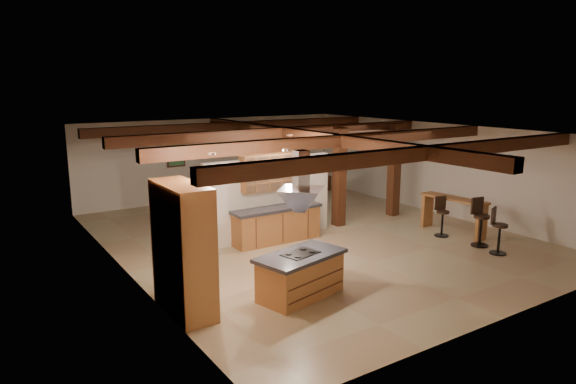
# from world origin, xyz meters

# --- Properties ---
(ground) EXTENTS (12.00, 12.00, 0.00)m
(ground) POSITION_xyz_m (0.00, 0.00, 0.00)
(ground) COLOR tan
(ground) RESTS_ON ground
(room_walls) EXTENTS (12.00, 12.00, 12.00)m
(room_walls) POSITION_xyz_m (0.00, 0.00, 1.78)
(room_walls) COLOR silver
(room_walls) RESTS_ON ground
(ceiling_beams) EXTENTS (10.00, 12.00, 0.28)m
(ceiling_beams) POSITION_xyz_m (0.00, 0.00, 2.76)
(ceiling_beams) COLOR #421B10
(ceiling_beams) RESTS_ON room_walls
(timber_posts) EXTENTS (2.50, 0.30, 2.90)m
(timber_posts) POSITION_xyz_m (2.50, 0.50, 1.76)
(timber_posts) COLOR #421B10
(timber_posts) RESTS_ON ground
(partition_wall) EXTENTS (3.80, 0.18, 2.20)m
(partition_wall) POSITION_xyz_m (-1.00, 0.50, 1.10)
(partition_wall) COLOR silver
(partition_wall) RESTS_ON ground
(pantry_cabinet) EXTENTS (0.67, 1.60, 2.40)m
(pantry_cabinet) POSITION_xyz_m (-4.67, -2.60, 1.20)
(pantry_cabinet) COLOR #A15D34
(pantry_cabinet) RESTS_ON ground
(back_counter) EXTENTS (2.50, 0.66, 0.94)m
(back_counter) POSITION_xyz_m (-1.00, 0.11, 0.48)
(back_counter) COLOR #A15D34
(back_counter) RESTS_ON ground
(upper_display_cabinet) EXTENTS (1.80, 0.36, 0.95)m
(upper_display_cabinet) POSITION_xyz_m (-1.00, 0.31, 1.85)
(upper_display_cabinet) COLOR #A15D34
(upper_display_cabinet) RESTS_ON partition_wall
(range_hood) EXTENTS (1.10, 1.10, 1.40)m
(range_hood) POSITION_xyz_m (-2.51, -3.19, 1.78)
(range_hood) COLOR silver
(range_hood) RESTS_ON room_walls
(back_windows) EXTENTS (2.70, 0.07, 1.70)m
(back_windows) POSITION_xyz_m (2.80, 5.93, 1.50)
(back_windows) COLOR #421B10
(back_windows) RESTS_ON room_walls
(framed_art) EXTENTS (0.65, 0.05, 0.85)m
(framed_art) POSITION_xyz_m (-1.50, 5.94, 1.70)
(framed_art) COLOR #421B10
(framed_art) RESTS_ON room_walls
(recessed_cans) EXTENTS (3.16, 2.46, 0.03)m
(recessed_cans) POSITION_xyz_m (-2.53, -1.93, 2.87)
(recessed_cans) COLOR silver
(recessed_cans) RESTS_ON room_walls
(kitchen_island) EXTENTS (1.96, 1.34, 0.89)m
(kitchen_island) POSITION_xyz_m (-2.51, -3.19, 0.45)
(kitchen_island) COLOR #A15D34
(kitchen_island) RESTS_ON ground
(dining_table) EXTENTS (1.94, 1.26, 0.64)m
(dining_table) POSITION_xyz_m (0.66, 3.23, 0.32)
(dining_table) COLOR #401D10
(dining_table) RESTS_ON ground
(sofa) EXTENTS (2.07, 1.30, 0.56)m
(sofa) POSITION_xyz_m (3.01, 5.46, 0.28)
(sofa) COLOR black
(sofa) RESTS_ON ground
(microwave) EXTENTS (0.49, 0.40, 0.23)m
(microwave) POSITION_xyz_m (-0.33, 0.11, 1.06)
(microwave) COLOR silver
(microwave) RESTS_ON back_counter
(bar_counter) EXTENTS (0.64, 1.98, 1.02)m
(bar_counter) POSITION_xyz_m (3.55, -1.91, 0.69)
(bar_counter) COLOR #A15D34
(bar_counter) RESTS_ON ground
(side_table) EXTENTS (0.47, 0.47, 0.58)m
(side_table) POSITION_xyz_m (4.12, 4.88, 0.29)
(side_table) COLOR #421B10
(side_table) RESTS_ON ground
(table_lamp) EXTENTS (0.27, 0.27, 0.31)m
(table_lamp) POSITION_xyz_m (4.12, 4.88, 0.80)
(table_lamp) COLOR black
(table_lamp) RESTS_ON side_table
(bar_stool_a) EXTENTS (0.43, 0.44, 1.15)m
(bar_stool_a) POSITION_xyz_m (3.02, -3.69, 0.59)
(bar_stool_a) COLOR black
(bar_stool_a) RESTS_ON ground
(bar_stool_b) EXTENTS (0.44, 0.46, 1.25)m
(bar_stool_b) POSITION_xyz_m (3.20, -3.04, 0.63)
(bar_stool_b) COLOR black
(bar_stool_b) RESTS_ON ground
(bar_stool_c) EXTENTS (0.40, 0.42, 1.09)m
(bar_stool_c) POSITION_xyz_m (3.08, -1.91, 0.55)
(bar_stool_c) COLOR black
(bar_stool_c) RESTS_ON ground
(dining_chairs) EXTENTS (2.39, 2.39, 1.19)m
(dining_chairs) POSITION_xyz_m (0.66, 3.23, 0.60)
(dining_chairs) COLOR #421B10
(dining_chairs) RESTS_ON ground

